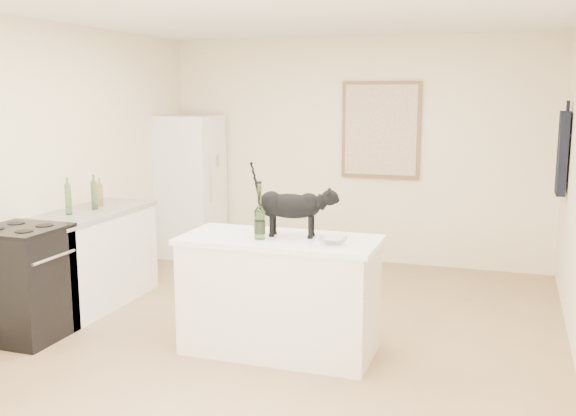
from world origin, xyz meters
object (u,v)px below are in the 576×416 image
at_px(fridge, 190,186).
at_px(wine_bottle, 260,214).
at_px(stove, 24,284).
at_px(black_cat, 291,209).
at_px(glass_bowl, 333,241).

height_order(fridge, wine_bottle, fridge).
xyz_separation_m(stove, black_cat, (2.12, 0.46, 0.66)).
relative_size(black_cat, glass_bowl, 2.91).
bearing_deg(glass_bowl, fridge, 133.35).
bearing_deg(wine_bottle, stove, -171.10).
height_order(stove, fridge, fridge).
distance_m(stove, glass_bowl, 2.56).
distance_m(black_cat, wine_bottle, 0.25).
height_order(black_cat, glass_bowl, black_cat).
bearing_deg(fridge, black_cat, -49.59).
xyz_separation_m(black_cat, glass_bowl, (0.37, -0.15, -0.18)).
bearing_deg(wine_bottle, fridge, 126.05).
relative_size(stove, black_cat, 1.51).
distance_m(black_cat, glass_bowl, 0.44).
relative_size(fridge, glass_bowl, 8.30).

